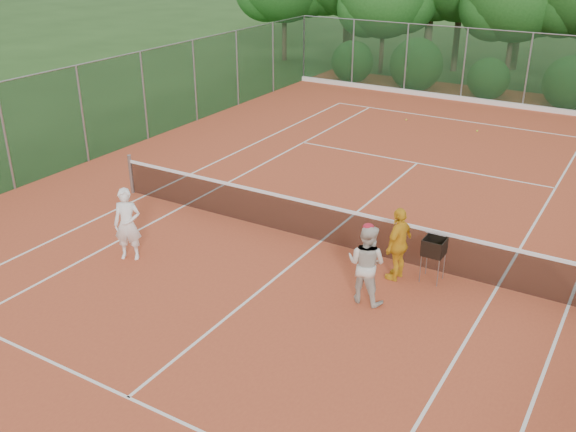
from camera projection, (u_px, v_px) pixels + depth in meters
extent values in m
plane|color=#234418|center=(321.00, 242.00, 15.07)|extent=(120.00, 120.00, 0.00)
cube|color=#B74C2A|center=(321.00, 242.00, 15.07)|extent=(18.00, 36.00, 0.02)
cylinder|color=gray|center=(131.00, 174.00, 17.62)|extent=(0.10, 0.10, 1.10)
cube|color=black|center=(321.00, 224.00, 14.88)|extent=(11.87, 0.03, 0.86)
cube|color=white|center=(322.00, 205.00, 14.69)|extent=(11.87, 0.04, 0.07)
imported|color=white|center=(128.00, 224.00, 13.99)|extent=(0.71, 0.63, 1.65)
imported|color=beige|center=(366.00, 264.00, 12.36)|extent=(0.82, 0.65, 1.64)
ellipsoid|color=#B21729|center=(368.00, 227.00, 12.04)|extent=(0.22, 0.22, 0.14)
imported|color=gold|center=(399.00, 244.00, 13.19)|extent=(0.50, 0.97, 1.60)
cylinder|color=gray|center=(420.00, 269.00, 13.24)|extent=(0.02, 0.02, 0.61)
cylinder|color=gray|center=(444.00, 266.00, 13.35)|extent=(0.02, 0.02, 0.61)
cube|color=black|center=(434.00, 247.00, 13.10)|extent=(0.42, 0.42, 0.35)
sphere|color=gold|center=(406.00, 120.00, 24.50)|extent=(0.07, 0.07, 0.07)
sphere|color=#D1EF37|center=(477.00, 131.00, 23.15)|extent=(0.07, 0.07, 0.07)
cube|color=white|center=(469.00, 122.00, 24.36)|extent=(11.03, 0.06, 0.01)
cube|color=white|center=(145.00, 196.00, 17.63)|extent=(0.06, 23.77, 0.01)
cube|color=white|center=(568.00, 306.00, 12.50)|extent=(0.06, 23.77, 0.01)
cube|color=white|center=(184.00, 206.00, 16.99)|extent=(0.06, 23.77, 0.01)
cube|color=white|center=(497.00, 287.00, 13.14)|extent=(0.06, 23.77, 0.01)
cube|color=white|center=(417.00, 163.00, 20.07)|extent=(8.23, 0.06, 0.01)
cube|color=white|center=(128.00, 398.00, 10.06)|extent=(8.23, 0.06, 0.01)
cube|color=white|center=(321.00, 241.00, 15.07)|extent=(0.06, 12.80, 0.01)
cube|color=#19381E|center=(495.00, 68.00, 26.19)|extent=(18.00, 0.02, 3.00)
cylinder|color=gray|center=(304.00, 49.00, 30.40)|extent=(0.07, 0.07, 3.00)
cube|color=#19381E|center=(5.00, 138.00, 17.49)|extent=(0.02, 33.00, 3.00)
cylinder|color=gray|center=(304.00, 49.00, 30.40)|extent=(0.07, 0.07, 3.00)
cylinder|color=brown|center=(284.00, 25.00, 35.02)|extent=(0.26, 0.26, 3.75)
cylinder|color=brown|center=(346.00, 20.00, 34.66)|extent=(0.30, 0.30, 4.40)
cylinder|color=brown|center=(382.00, 41.00, 31.93)|extent=(0.22, 0.22, 3.20)
cylinder|color=brown|center=(458.00, 26.00, 32.22)|extent=(0.31, 0.31, 4.50)
cylinder|color=brown|center=(510.00, 45.00, 29.85)|extent=(0.24, 0.24, 3.50)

